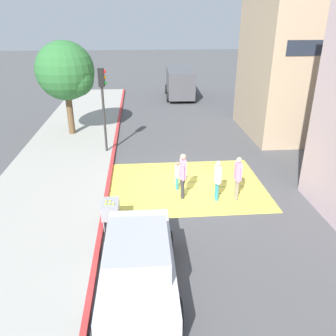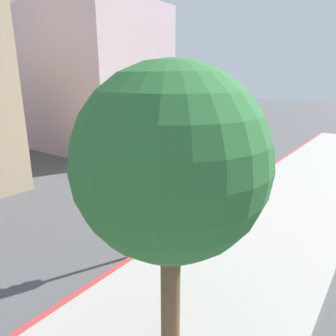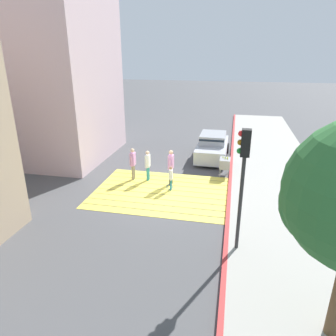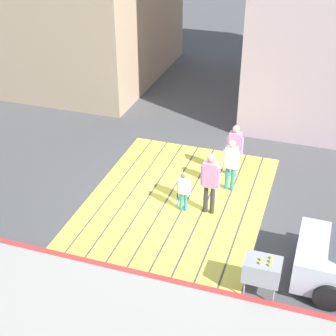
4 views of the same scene
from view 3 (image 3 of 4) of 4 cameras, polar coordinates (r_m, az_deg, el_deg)
name	(u,v)px [view 3 (image 3 of 4)]	position (r m, az deg, el deg)	size (l,w,h in m)	color
ground_plane	(161,192)	(15.11, -1.29, -4.40)	(120.00, 120.00, 0.00)	#4C4C4F
crosswalk_stripes	(161,192)	(15.10, -1.29, -4.38)	(6.40, 4.90, 0.01)	#EAD64C
sidewalk_west	(282,202)	(14.93, 20.23, -5.83)	(4.80, 40.00, 0.12)	#9E9B93
curb_painted	(229,197)	(14.74, 11.15, -5.21)	(0.16, 40.00, 0.13)	#BC3333
building_far_south	(41,79)	(21.16, -22.30, 14.83)	(8.00, 7.03, 9.57)	beige
car_parked_near_curb	(212,147)	(19.82, 8.14, 3.85)	(2.02, 4.32, 1.57)	silver
traffic_light_corner	(243,167)	(9.86, 13.57, 0.12)	(0.39, 0.28, 4.24)	#2D2D2D
tennis_ball_cart	(225,163)	(17.12, 10.40, 0.87)	(0.56, 0.80, 1.02)	#99999E
pedestrian_adult_lead	(148,163)	(16.13, -3.73, 0.87)	(0.22, 0.48, 1.63)	teal
pedestrian_adult_trailing	(133,162)	(16.28, -6.47, 1.17)	(0.23, 0.50, 1.72)	gray
pedestrian_adult_side	(171,165)	(15.54, 0.54, 0.59)	(0.25, 0.53, 1.82)	#333338
pedestrian_child_with_racket	(171,177)	(15.02, 0.51, -1.70)	(0.28, 0.39, 1.23)	teal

